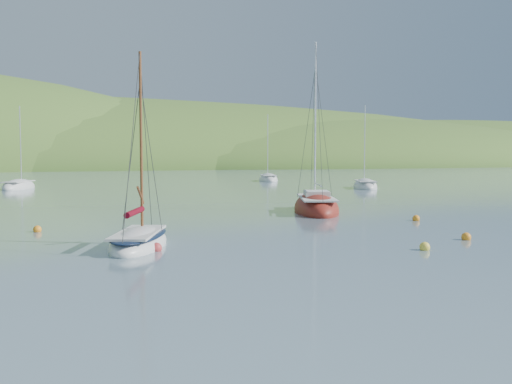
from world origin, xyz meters
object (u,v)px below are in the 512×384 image
object	(u,v)px
distant_sloop_b	(268,180)
distant_sloop_d	(365,187)
sloop_red	(316,209)
distant_sloop_a	(19,187)
daysailer_white	(139,242)

from	to	relation	value
distant_sloop_b	distant_sloop_d	world-z (taller)	distant_sloop_b
sloop_red	distant_sloop_a	size ratio (longest dim) A/B	1.22
sloop_red	distant_sloop_b	distance (m)	44.79
daysailer_white	distant_sloop_b	size ratio (longest dim) A/B	0.82
distant_sloop_a	distant_sloop_b	xyz separation A→B (m)	(33.33, 7.18, 0.01)
daysailer_white	sloop_red	size ratio (longest dim) A/B	0.70
distant_sloop_a	distant_sloop_b	distance (m)	34.09
daysailer_white	distant_sloop_a	xyz separation A→B (m)	(-5.45, 45.38, -0.03)
distant_sloop_d	distant_sloop_a	bearing A→B (deg)	-174.98
daysailer_white	distant_sloop_b	distance (m)	59.49
daysailer_white	distant_sloop_b	bearing A→B (deg)	84.43
daysailer_white	sloop_red	world-z (taller)	sloop_red
distant_sloop_d	distant_sloop_b	bearing A→B (deg)	124.31
distant_sloop_a	distant_sloop_d	bearing A→B (deg)	0.32
daysailer_white	sloop_red	bearing A→B (deg)	59.17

